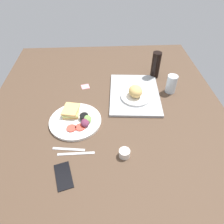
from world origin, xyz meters
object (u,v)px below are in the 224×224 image
object	(u,v)px
drinking_glass	(171,84)
soda_bottle	(156,65)
sticky_note	(85,87)
serving_tray	(134,94)
plate_with_salad	(76,119)
espresso_cup	(124,153)
bread_plate_near	(136,94)
fork	(69,149)
knife	(76,153)
cell_phone	(63,176)

from	to	relation	value
drinking_glass	soda_bottle	distance (cm)	21.00
soda_bottle	sticky_note	world-z (taller)	soda_bottle
serving_tray	sticky_note	bearing A→B (deg)	-108.56
drinking_glass	sticky_note	size ratio (longest dim) A/B	2.25
plate_with_salad	espresso_cup	bearing A→B (deg)	44.98
bread_plate_near	fork	bearing A→B (deg)	-45.57
fork	knife	bearing A→B (deg)	-29.59
fork	sticky_note	xyz separation A→B (cm)	(-55.60, 6.36, -0.19)
bread_plate_near	espresso_cup	xyz separation A→B (cm)	(44.85, -11.63, -2.65)
bread_plate_near	sticky_note	distance (cm)	37.77
serving_tray	fork	size ratio (longest dim) A/B	2.65
plate_with_salad	fork	size ratio (longest dim) A/B	1.79
sticky_note	serving_tray	bearing A→B (deg)	71.44
bread_plate_near	cell_phone	xyz separation A→B (cm)	(54.75, -41.05, -4.25)
bread_plate_near	fork	size ratio (longest dim) A/B	1.16
serving_tray	sticky_note	xyz separation A→B (cm)	(-11.42, -34.02, -0.74)
serving_tray	espresso_cup	world-z (taller)	espresso_cup
drinking_glass	serving_tray	bearing A→B (deg)	-84.59
plate_with_salad	espresso_cup	xyz separation A→B (cm)	(26.13, 26.12, 0.37)
soda_bottle	knife	bearing A→B (deg)	-38.26
serving_tray	bread_plate_near	world-z (taller)	bread_plate_near
knife	sticky_note	world-z (taller)	knife
bread_plate_near	plate_with_salad	size ratio (longest dim) A/B	0.64
knife	soda_bottle	bearing A→B (deg)	51.30
plate_with_salad	cell_phone	size ratio (longest dim) A/B	2.12
drinking_glass	fork	world-z (taller)	drinking_glass
cell_phone	bread_plate_near	bearing A→B (deg)	127.35
soda_bottle	sticky_note	bearing A→B (deg)	-78.71
serving_tray	fork	xyz separation A→B (cm)	(44.18, -40.38, -0.55)
plate_with_salad	drinking_glass	size ratio (longest dim) A/B	2.42
plate_with_salad	soda_bottle	xyz separation A→B (cm)	(-45.34, 56.00, 8.24)
soda_bottle	espresso_cup	bearing A→B (deg)	-22.69
soda_bottle	fork	bearing A→B (deg)	-41.51
knife	espresso_cup	bearing A→B (deg)	-6.23
espresso_cup	knife	bearing A→B (deg)	-95.79
plate_with_salad	cell_phone	xyz separation A→B (cm)	(36.03, -3.30, -1.23)
serving_tray	plate_with_salad	size ratio (longest dim) A/B	1.48
knife	sticky_note	xyz separation A→B (cm)	(-58.60, 2.36, -0.19)
espresso_cup	sticky_note	size ratio (longest dim) A/B	1.00
cell_phone	soda_bottle	bearing A→B (deg)	128.13
plate_with_salad	soda_bottle	size ratio (longest dim) A/B	1.54
serving_tray	sticky_note	size ratio (longest dim) A/B	8.04
espresso_cup	soda_bottle	bearing A→B (deg)	157.31
serving_tray	plate_with_salad	bearing A→B (deg)	-58.21
fork	drinking_glass	bearing A→B (deg)	42.67
bread_plate_near	fork	distance (cm)	56.40
drinking_glass	soda_bottle	xyz separation A→B (cm)	(-19.43, -7.13, 3.58)
serving_tray	cell_phone	distance (cm)	72.47
bread_plate_near	plate_with_salad	world-z (taller)	bread_plate_near
bread_plate_near	espresso_cup	world-z (taller)	bread_plate_near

